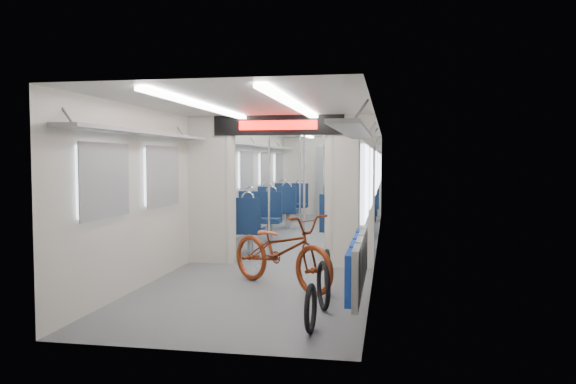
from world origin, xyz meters
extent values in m
plane|color=#515456|center=(0.00, 0.00, 0.00)|extent=(12.00, 12.00, 0.00)
cube|color=beige|center=(-1.45, 0.00, 1.15)|extent=(0.02, 12.00, 2.30)
cube|color=beige|center=(1.45, 0.00, 1.15)|extent=(0.02, 12.00, 2.30)
cube|color=beige|center=(0.00, 6.00, 1.15)|extent=(2.90, 0.02, 2.30)
cube|color=beige|center=(0.00, -6.00, 1.15)|extent=(2.90, 0.02, 2.30)
cube|color=silver|center=(0.00, 0.00, 2.30)|extent=(2.90, 12.00, 0.02)
cube|color=white|center=(-0.55, 0.00, 2.27)|extent=(0.12, 11.40, 0.04)
cube|color=white|center=(0.55, 0.00, 2.27)|extent=(0.12, 11.40, 0.04)
cube|color=beige|center=(-1.12, -2.00, 1.00)|extent=(0.65, 0.18, 2.00)
cube|color=beige|center=(1.12, -2.00, 1.00)|extent=(0.65, 0.18, 2.00)
cube|color=beige|center=(0.00, -2.00, 2.15)|extent=(2.90, 0.18, 0.30)
cylinder|color=beige|center=(-0.80, -2.00, 1.00)|extent=(0.20, 0.20, 2.00)
cylinder|color=beige|center=(0.80, -2.00, 1.00)|extent=(0.20, 0.20, 2.00)
cube|color=black|center=(0.00, -2.11, 2.15)|extent=(2.00, 0.03, 0.30)
cube|color=#FF0C07|center=(0.00, -2.13, 2.15)|extent=(1.20, 0.02, 0.14)
cube|color=silver|center=(-1.42, -4.80, 1.40)|extent=(0.04, 1.00, 0.75)
cube|color=silver|center=(1.42, -4.80, 1.40)|extent=(0.04, 1.00, 0.75)
cube|color=silver|center=(-1.42, -3.20, 1.40)|extent=(0.04, 1.00, 0.75)
cube|color=silver|center=(1.42, -3.20, 1.40)|extent=(0.04, 1.00, 0.75)
cube|color=silver|center=(-1.42, -0.50, 1.40)|extent=(0.04, 1.00, 0.75)
cube|color=silver|center=(1.42, -0.50, 1.40)|extent=(0.04, 1.00, 0.75)
cube|color=silver|center=(-1.42, 1.40, 1.40)|extent=(0.04, 1.00, 0.75)
cube|color=silver|center=(1.42, 1.40, 1.40)|extent=(0.04, 1.00, 0.75)
cube|color=silver|center=(-1.42, 3.30, 1.40)|extent=(0.04, 1.00, 0.75)
cube|color=silver|center=(1.42, 3.30, 1.40)|extent=(0.04, 1.00, 0.75)
cube|color=silver|center=(-1.42, 5.10, 1.40)|extent=(0.04, 1.00, 0.75)
cube|color=silver|center=(1.42, 5.10, 1.40)|extent=(0.04, 1.00, 0.75)
cube|color=gray|center=(-1.27, -4.00, 1.95)|extent=(0.30, 3.60, 0.04)
cube|color=gray|center=(1.27, -4.00, 1.95)|extent=(0.30, 3.60, 0.04)
cube|color=gray|center=(-1.27, 2.00, 1.95)|extent=(0.30, 7.60, 0.04)
cube|color=gray|center=(1.27, 2.00, 1.95)|extent=(0.30, 7.60, 0.04)
cube|color=gray|center=(0.00, 5.94, 1.00)|extent=(0.90, 0.05, 2.00)
imported|color=maroon|center=(0.32, -3.53, 0.48)|extent=(1.84, 1.62, 0.96)
cube|color=gray|center=(1.38, -5.50, 0.58)|extent=(0.06, 0.48, 0.54)
cube|color=#11329E|center=(1.32, -5.50, 0.58)|extent=(0.06, 0.44, 0.46)
cube|color=gray|center=(1.38, -4.95, 0.58)|extent=(0.06, 0.48, 0.54)
cube|color=#11329E|center=(1.32, -4.95, 0.58)|extent=(0.06, 0.44, 0.46)
cube|color=gray|center=(1.38, -4.40, 0.58)|extent=(0.06, 0.48, 0.54)
cube|color=#11329E|center=(1.32, -4.40, 0.58)|extent=(0.06, 0.44, 0.46)
cube|color=gray|center=(1.38, -3.85, 0.58)|extent=(0.06, 0.48, 0.54)
cube|color=#11329E|center=(1.32, -3.85, 0.58)|extent=(0.06, 0.44, 0.46)
torus|color=black|center=(0.95, -5.32, 0.21)|extent=(0.07, 0.47, 0.47)
torus|color=black|center=(0.97, -4.51, 0.24)|extent=(0.22, 0.53, 0.54)
torus|color=black|center=(0.92, -3.68, 0.24)|extent=(0.14, 0.54, 0.54)
cube|color=#0D1E3D|center=(-0.70, -1.07, 0.40)|extent=(0.43, 0.40, 0.10)
cylinder|color=gray|center=(-0.70, -1.07, 0.17)|extent=(0.10, 0.10, 0.35)
cube|color=#0D1E3D|center=(-0.70, -1.23, 0.71)|extent=(0.43, 0.08, 0.53)
torus|color=silver|center=(-0.70, -1.23, 0.98)|extent=(0.22, 0.03, 0.22)
cube|color=#0D1E3D|center=(-0.70, 0.57, 0.40)|extent=(0.43, 0.40, 0.10)
cylinder|color=gray|center=(-0.70, 0.57, 0.17)|extent=(0.10, 0.10, 0.35)
cube|color=#0D1E3D|center=(-0.70, 0.73, 0.71)|extent=(0.43, 0.08, 0.53)
torus|color=silver|center=(-0.70, 0.73, 0.98)|extent=(0.22, 0.03, 0.22)
cube|color=#0D1E3D|center=(-1.17, -1.07, 0.40)|extent=(0.43, 0.40, 0.10)
cylinder|color=gray|center=(-1.17, -1.07, 0.17)|extent=(0.10, 0.10, 0.35)
cube|color=#0D1E3D|center=(-1.17, -1.23, 0.71)|extent=(0.43, 0.08, 0.53)
torus|color=silver|center=(-1.17, -1.23, 0.98)|extent=(0.22, 0.03, 0.22)
cube|color=#0D1E3D|center=(-1.17, 0.57, 0.40)|extent=(0.43, 0.40, 0.10)
cylinder|color=gray|center=(-1.17, 0.57, 0.17)|extent=(0.10, 0.10, 0.35)
cube|color=#0D1E3D|center=(-1.17, 0.73, 0.71)|extent=(0.43, 0.08, 0.53)
torus|color=silver|center=(-1.17, 0.73, 0.98)|extent=(0.22, 0.03, 0.22)
cube|color=#0D1E3D|center=(0.70, -0.52, 0.40)|extent=(0.47, 0.44, 0.10)
cylinder|color=gray|center=(0.70, -0.52, 0.17)|extent=(0.10, 0.10, 0.35)
cube|color=#0D1E3D|center=(0.70, -0.70, 0.74)|extent=(0.47, 0.08, 0.58)
torus|color=silver|center=(0.70, -0.70, 1.03)|extent=(0.24, 0.03, 0.24)
cube|color=#0D1E3D|center=(0.70, 1.26, 0.40)|extent=(0.47, 0.44, 0.10)
cylinder|color=gray|center=(0.70, 1.26, 0.17)|extent=(0.10, 0.10, 0.35)
cube|color=#0D1E3D|center=(0.70, 1.44, 0.74)|extent=(0.47, 0.08, 0.58)
torus|color=silver|center=(0.70, 1.44, 1.03)|extent=(0.24, 0.03, 0.24)
cube|color=#0D1E3D|center=(1.17, -0.52, 0.40)|extent=(0.47, 0.44, 0.10)
cylinder|color=gray|center=(1.17, -0.52, 0.17)|extent=(0.10, 0.10, 0.35)
cube|color=#0D1E3D|center=(1.17, -0.70, 0.74)|extent=(0.47, 0.08, 0.58)
torus|color=silver|center=(1.17, -0.70, 1.03)|extent=(0.24, 0.03, 0.24)
cube|color=#0D1E3D|center=(1.17, 1.26, 0.40)|extent=(0.47, 0.44, 0.10)
cylinder|color=gray|center=(1.17, 1.26, 0.17)|extent=(0.10, 0.10, 0.35)
cube|color=#0D1E3D|center=(1.17, 1.44, 0.74)|extent=(0.47, 0.08, 0.58)
torus|color=silver|center=(1.17, 1.44, 1.03)|extent=(0.24, 0.03, 0.24)
cube|color=#0D1E3D|center=(-0.70, 2.63, 0.40)|extent=(0.44, 0.41, 0.10)
cylinder|color=gray|center=(-0.70, 2.63, 0.17)|extent=(0.10, 0.10, 0.35)
cube|color=#0D1E3D|center=(-0.70, 2.46, 0.72)|extent=(0.44, 0.08, 0.54)
torus|color=silver|center=(-0.70, 2.46, 0.99)|extent=(0.23, 0.03, 0.23)
cube|color=#0D1E3D|center=(-0.70, 4.31, 0.40)|extent=(0.44, 0.41, 0.10)
cylinder|color=gray|center=(-0.70, 4.31, 0.17)|extent=(0.10, 0.10, 0.35)
cube|color=#0D1E3D|center=(-0.70, 4.48, 0.72)|extent=(0.44, 0.08, 0.54)
torus|color=silver|center=(-0.70, 4.48, 0.99)|extent=(0.23, 0.03, 0.23)
cube|color=#0D1E3D|center=(-1.17, 2.63, 0.40)|extent=(0.44, 0.41, 0.10)
cylinder|color=gray|center=(-1.17, 2.63, 0.17)|extent=(0.10, 0.10, 0.35)
cube|color=#0D1E3D|center=(-1.17, 2.46, 0.72)|extent=(0.44, 0.08, 0.54)
torus|color=silver|center=(-1.17, 2.46, 0.99)|extent=(0.23, 0.03, 0.23)
cube|color=#0D1E3D|center=(-1.17, 4.31, 0.40)|extent=(0.44, 0.41, 0.10)
cylinder|color=gray|center=(-1.17, 4.31, 0.17)|extent=(0.10, 0.10, 0.35)
cube|color=#0D1E3D|center=(-1.17, 4.48, 0.72)|extent=(0.44, 0.08, 0.54)
torus|color=silver|center=(-1.17, 4.48, 0.99)|extent=(0.23, 0.03, 0.23)
cube|color=#0D1E3D|center=(0.70, 2.47, 0.40)|extent=(0.48, 0.45, 0.10)
cylinder|color=gray|center=(0.70, 2.47, 0.17)|extent=(0.10, 0.10, 0.35)
cube|color=#0D1E3D|center=(0.70, 2.29, 0.75)|extent=(0.48, 0.09, 0.59)
torus|color=silver|center=(0.70, 2.29, 1.04)|extent=(0.24, 0.03, 0.24)
cube|color=#0D1E3D|center=(0.70, 4.30, 0.40)|extent=(0.48, 0.45, 0.10)
cylinder|color=gray|center=(0.70, 4.30, 0.17)|extent=(0.10, 0.10, 0.35)
cube|color=#0D1E3D|center=(0.70, 4.48, 0.75)|extent=(0.48, 0.09, 0.59)
torus|color=silver|center=(0.70, 4.48, 1.04)|extent=(0.24, 0.03, 0.24)
cube|color=#0D1E3D|center=(1.17, 2.47, 0.40)|extent=(0.48, 0.45, 0.10)
cylinder|color=gray|center=(1.17, 2.47, 0.17)|extent=(0.10, 0.10, 0.35)
cube|color=#0D1E3D|center=(1.17, 2.29, 0.75)|extent=(0.48, 0.09, 0.59)
torus|color=silver|center=(1.17, 2.29, 1.04)|extent=(0.24, 0.03, 0.24)
cube|color=#0D1E3D|center=(1.17, 4.30, 0.40)|extent=(0.48, 0.45, 0.10)
cylinder|color=gray|center=(1.17, 4.30, 0.17)|extent=(0.10, 0.10, 0.35)
cube|color=#0D1E3D|center=(1.17, 4.48, 0.75)|extent=(0.48, 0.09, 0.59)
torus|color=silver|center=(1.17, 4.48, 1.04)|extent=(0.24, 0.03, 0.24)
cylinder|color=silver|center=(-0.28, -1.48, 1.15)|extent=(0.04, 0.04, 2.30)
cylinder|color=silver|center=(0.33, -1.62, 1.15)|extent=(0.04, 0.04, 2.30)
cylinder|color=silver|center=(-0.29, 1.87, 1.15)|extent=(0.04, 0.04, 2.30)
cylinder|color=silver|center=(0.27, 1.64, 1.15)|extent=(0.04, 0.04, 2.30)
camera|label=1|loc=(1.65, -10.47, 1.63)|focal=35.00mm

